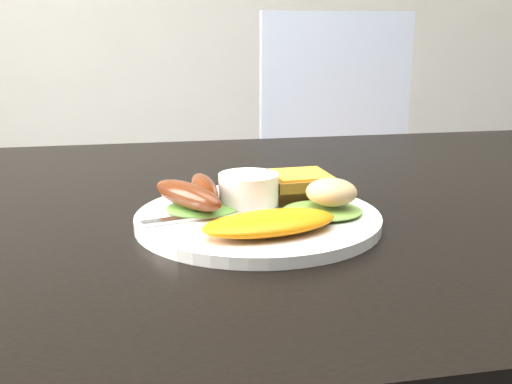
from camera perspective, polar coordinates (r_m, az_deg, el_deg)
dining_table at (r=0.75m, az=7.48°, el=-1.61°), size 1.20×0.80×0.04m
dining_chair at (r=1.73m, az=9.44°, el=-1.76°), size 0.48×0.48×0.06m
person at (r=1.36m, az=-2.34°, el=6.03°), size 0.61×0.51×1.46m
plate at (r=0.62m, az=0.18°, el=-2.56°), size 0.25×0.25×0.01m
lettuce_left at (r=0.62m, az=-5.02°, el=-1.50°), size 0.08×0.07×0.01m
lettuce_right at (r=0.62m, az=6.33°, el=-1.75°), size 0.10×0.09×0.01m
omelette at (r=0.55m, az=1.33°, el=-2.95°), size 0.14×0.09×0.02m
sausage_a at (r=0.61m, az=-6.57°, el=-0.29°), size 0.08×0.10×0.03m
sausage_b at (r=0.63m, az=-4.99°, el=0.25°), size 0.03×0.11×0.03m
ramekin at (r=0.63m, az=-0.72°, el=0.09°), size 0.07×0.07×0.04m
toast_a at (r=0.68m, az=2.10°, el=0.22°), size 0.08×0.08×0.01m
toast_b at (r=0.67m, az=4.26°, el=1.11°), size 0.07×0.07×0.01m
potato_salad at (r=0.61m, az=7.19°, el=-0.02°), size 0.07×0.06×0.03m
fork at (r=0.61m, az=-3.56°, el=-2.16°), size 0.16×0.05×0.00m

